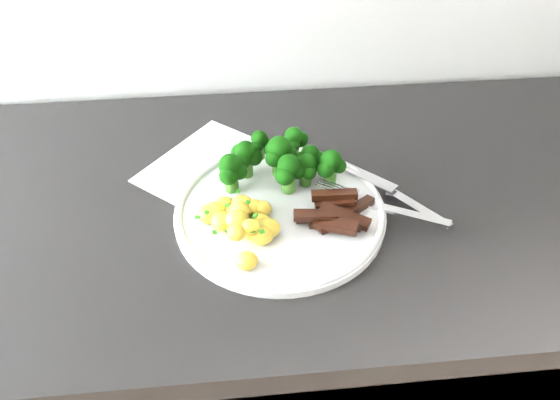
% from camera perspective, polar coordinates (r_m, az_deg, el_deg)
% --- Properties ---
extents(counter, '(2.46, 0.61, 0.92)m').
position_cam_1_polar(counter, '(1.19, -0.70, -16.67)').
color(counter, black).
rests_on(counter, ground).
extents(recipe_paper, '(0.36, 0.35, 0.00)m').
position_cam_1_polar(recipe_paper, '(0.87, -4.04, 2.10)').
color(recipe_paper, silver).
rests_on(recipe_paper, counter).
extents(plate, '(0.31, 0.31, 0.02)m').
position_cam_1_polar(plate, '(0.80, 0.00, -1.13)').
color(plate, white).
rests_on(plate, counter).
extents(broccoli, '(0.19, 0.12, 0.08)m').
position_cam_1_polar(broccoli, '(0.83, 0.26, 4.26)').
color(broccoli, '#356A1F').
rests_on(broccoli, plate).
extents(potatoes, '(0.12, 0.14, 0.05)m').
position_cam_1_polar(potatoes, '(0.76, -4.12, -2.12)').
color(potatoes, '#EDC051').
rests_on(potatoes, plate).
extents(beef_strips, '(0.13, 0.09, 0.03)m').
position_cam_1_polar(beef_strips, '(0.78, 5.85, -1.55)').
color(beef_strips, black).
rests_on(beef_strips, plate).
extents(fork, '(0.18, 0.13, 0.02)m').
position_cam_1_polar(fork, '(0.81, 10.80, -0.58)').
color(fork, silver).
rests_on(fork, plate).
extents(knife, '(0.16, 0.18, 0.03)m').
position_cam_1_polar(knife, '(0.84, 12.54, 0.09)').
color(knife, silver).
rests_on(knife, plate).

